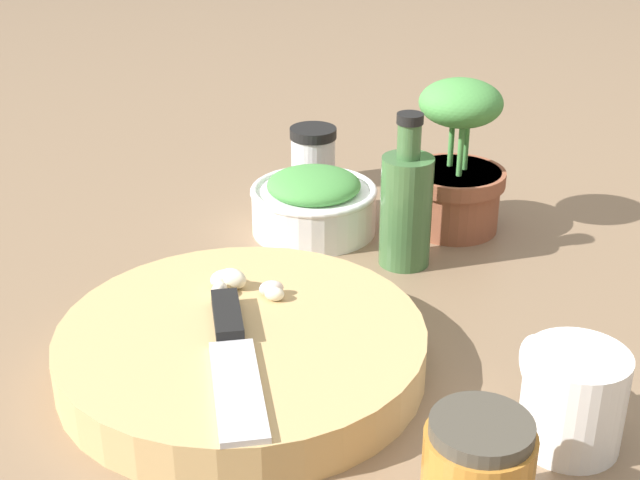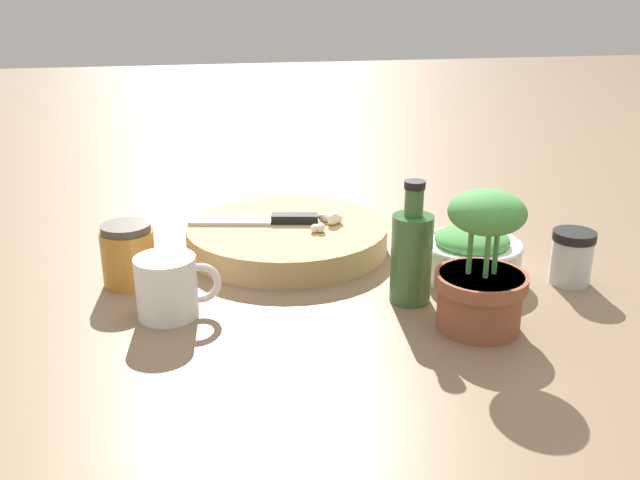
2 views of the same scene
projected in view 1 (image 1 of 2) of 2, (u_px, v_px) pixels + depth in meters
name	position (u px, v px, depth m)	size (l,w,h in m)	color
ground_plane	(364.00, 327.00, 0.79)	(5.00, 5.00, 0.00)	#7F664C
cutting_board	(242.00, 349.00, 0.72)	(0.30, 0.30, 0.04)	tan
chef_knife	(232.00, 351.00, 0.68)	(0.19, 0.06, 0.01)	black
garlic_cloves	(239.00, 283.00, 0.77)	(0.06, 0.06, 0.02)	#F4EBCB
herb_bowl	(314.00, 202.00, 0.96)	(0.14, 0.14, 0.07)	white
spice_jar	(313.00, 156.00, 1.07)	(0.06, 0.06, 0.07)	silver
coffee_mug	(571.00, 398.00, 0.63)	(0.10, 0.07, 0.08)	white
honey_jar	(477.00, 477.00, 0.55)	(0.07, 0.07, 0.08)	#BC7A2D
oil_bottle	(406.00, 206.00, 0.88)	(0.05, 0.05, 0.16)	#3D6638
potted_herb	(456.00, 167.00, 0.95)	(0.11, 0.11, 0.17)	#935138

